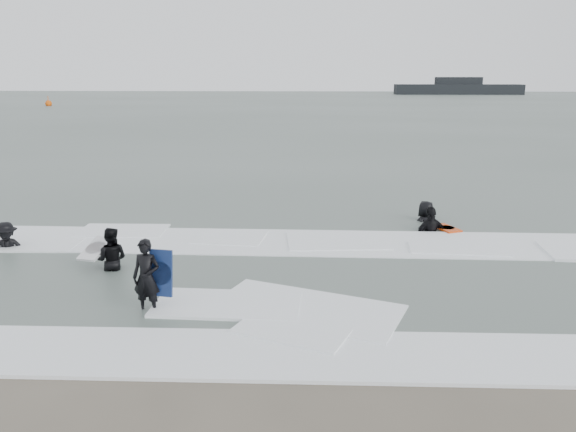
{
  "coord_description": "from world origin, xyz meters",
  "views": [
    {
      "loc": [
        0.76,
        -9.4,
        4.73
      ],
      "look_at": [
        0.0,
        5.0,
        1.1
      ],
      "focal_mm": 35.0,
      "sensor_mm": 36.0,
      "label": 1
    }
  ],
  "objects_px": {
    "surfer_breaker": "(8,251)",
    "surfer_right_near": "(431,232)",
    "surfer_right_far": "(425,222)",
    "buoy": "(49,104)",
    "vessel_horizon": "(458,88)",
    "surfer_wading": "(112,271)",
    "surfer_centre": "(149,313)"
  },
  "relations": [
    {
      "from": "surfer_breaker",
      "to": "surfer_right_near",
      "type": "relative_size",
      "value": 0.85
    },
    {
      "from": "surfer_right_far",
      "to": "buoy",
      "type": "height_order",
      "value": "buoy"
    },
    {
      "from": "surfer_right_far",
      "to": "vessel_horizon",
      "type": "height_order",
      "value": "vessel_horizon"
    },
    {
      "from": "surfer_breaker",
      "to": "surfer_right_far",
      "type": "relative_size",
      "value": 0.89
    },
    {
      "from": "vessel_horizon",
      "to": "surfer_right_far",
      "type": "bearing_deg",
      "value": -103.78
    },
    {
      "from": "surfer_wading",
      "to": "surfer_right_near",
      "type": "bearing_deg",
      "value": -158.24
    },
    {
      "from": "surfer_wading",
      "to": "surfer_right_near",
      "type": "distance_m",
      "value": 9.48
    },
    {
      "from": "vessel_horizon",
      "to": "surfer_breaker",
      "type": "bearing_deg",
      "value": -108.35
    },
    {
      "from": "surfer_centre",
      "to": "vessel_horizon",
      "type": "xyz_separation_m",
      "value": [
        38.02,
        134.13,
        1.56
      ]
    },
    {
      "from": "surfer_right_near",
      "to": "buoy",
      "type": "height_order",
      "value": "buoy"
    },
    {
      "from": "vessel_horizon",
      "to": "buoy",
      "type": "bearing_deg",
      "value": -143.07
    },
    {
      "from": "surfer_centre",
      "to": "surfer_breaker",
      "type": "bearing_deg",
      "value": 152.37
    },
    {
      "from": "surfer_breaker",
      "to": "vessel_horizon",
      "type": "distance_m",
      "value": 137.16
    },
    {
      "from": "surfer_right_near",
      "to": "vessel_horizon",
      "type": "height_order",
      "value": "vessel_horizon"
    },
    {
      "from": "surfer_right_far",
      "to": "surfer_wading",
      "type": "bearing_deg",
      "value": -23.24
    },
    {
      "from": "surfer_wading",
      "to": "surfer_right_far",
      "type": "xyz_separation_m",
      "value": [
        8.68,
        5.22,
        0.0
      ]
    },
    {
      "from": "surfer_breaker",
      "to": "surfer_wading",
      "type": "bearing_deg",
      "value": -42.52
    },
    {
      "from": "surfer_centre",
      "to": "surfer_right_far",
      "type": "xyz_separation_m",
      "value": [
        7.01,
        7.72,
        0.0
      ]
    },
    {
      "from": "surfer_centre",
      "to": "surfer_right_near",
      "type": "xyz_separation_m",
      "value": [
        6.94,
        6.46,
        0.0
      ]
    },
    {
      "from": "surfer_centre",
      "to": "surfer_right_near",
      "type": "bearing_deg",
      "value": 52.79
    },
    {
      "from": "surfer_centre",
      "to": "surfer_wading",
      "type": "xyz_separation_m",
      "value": [
        -1.66,
        2.5,
        0.0
      ]
    },
    {
      "from": "surfer_wading",
      "to": "buoy",
      "type": "relative_size",
      "value": 1.01
    },
    {
      "from": "surfer_right_near",
      "to": "surfer_right_far",
      "type": "distance_m",
      "value": 1.26
    },
    {
      "from": "surfer_wading",
      "to": "surfer_breaker",
      "type": "bearing_deg",
      "value": -25.58
    },
    {
      "from": "surfer_wading",
      "to": "surfer_breaker",
      "type": "relative_size",
      "value": 1.0
    },
    {
      "from": "surfer_wading",
      "to": "vessel_horizon",
      "type": "relative_size",
      "value": 0.05
    },
    {
      "from": "surfer_wading",
      "to": "surfer_centre",
      "type": "bearing_deg",
      "value": 120.73
    },
    {
      "from": "surfer_breaker",
      "to": "surfer_right_far",
      "type": "bearing_deg",
      "value": -2.69
    },
    {
      "from": "surfer_right_near",
      "to": "surfer_right_far",
      "type": "xyz_separation_m",
      "value": [
        0.07,
        1.26,
        0.0
      ]
    },
    {
      "from": "surfer_centre",
      "to": "surfer_breaker",
      "type": "height_order",
      "value": "surfer_breaker"
    },
    {
      "from": "surfer_centre",
      "to": "surfer_right_far",
      "type": "height_order",
      "value": "surfer_right_far"
    },
    {
      "from": "surfer_right_near",
      "to": "buoy",
      "type": "bearing_deg",
      "value": -78.88
    }
  ]
}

